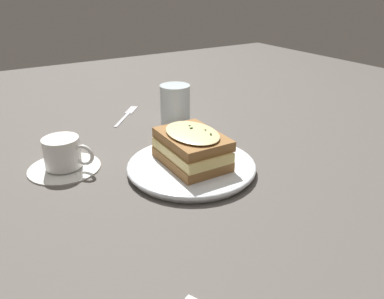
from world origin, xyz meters
The scene contains 6 objects.
ground_plane centered at (0.00, 0.00, 0.00)m, with size 2.40×2.40×0.00m, color #514C47.
dinner_plate centered at (-0.03, 0.00, 0.01)m, with size 0.26×0.26×0.02m.
sandwich centered at (-0.03, 0.00, 0.05)m, with size 0.16×0.11×0.07m.
teacup_with_saucer centered at (-0.17, -0.22, 0.03)m, with size 0.15×0.15×0.07m.
water_glass centered at (-0.26, 0.09, 0.06)m, with size 0.08×0.08×0.11m, color silver.
fork centered at (-0.42, 0.03, 0.00)m, with size 0.14×0.13×0.00m.
Camera 1 is at (0.54, -0.36, 0.36)m, focal length 35.00 mm.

